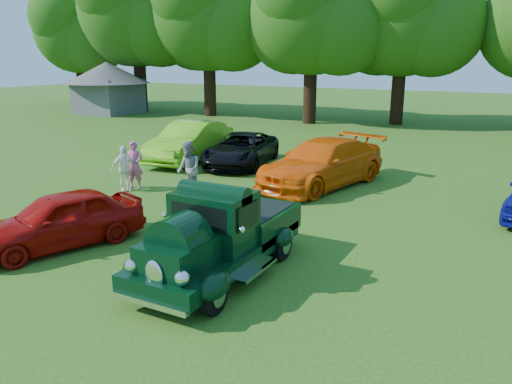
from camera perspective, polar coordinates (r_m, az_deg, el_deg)
The scene contains 11 objects.
ground at distance 11.26m, azimuth -10.39°, elevation -7.39°, with size 120.00×120.00×0.00m, color #2D5213.
hero_pickup at distance 10.11m, azimuth -4.06°, elevation -5.18°, with size 2.10×4.51×1.76m.
red_convertible at distance 12.38m, azimuth -21.49°, elevation -2.94°, with size 1.53×3.81×1.30m, color #A10A06.
back_car_lime at distance 21.25m, azimuth -7.52°, elevation 5.72°, with size 1.74×4.98×1.64m, color #62B718.
back_car_black at distance 20.30m, azimuth -1.72°, elevation 4.91°, with size 2.15×4.67×1.30m, color black.
back_car_orange at distance 17.10m, azimuth 7.53°, elevation 3.29°, with size 2.20×5.40×1.57m, color #EA5708.
spectator_pink at distance 17.09m, azimuth -13.72°, elevation 3.01°, with size 0.58×0.38×1.59m, color #C65183.
spectator_grey at distance 15.83m, azimuth -7.71°, elevation 2.62°, with size 0.84×0.66×1.73m, color gray.
spectator_white at distance 16.85m, azimuth -14.86°, elevation 2.60°, with size 0.88×0.37×1.50m, color white.
gazebo at distance 40.82m, azimuth -16.60°, elevation 11.97°, with size 6.40×6.40×3.90m.
tree_line at distance 32.94m, azimuth 18.45°, elevation 19.55°, with size 63.11×10.37×12.25m.
Camera 1 is at (6.62, -8.04, 4.28)m, focal length 35.00 mm.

